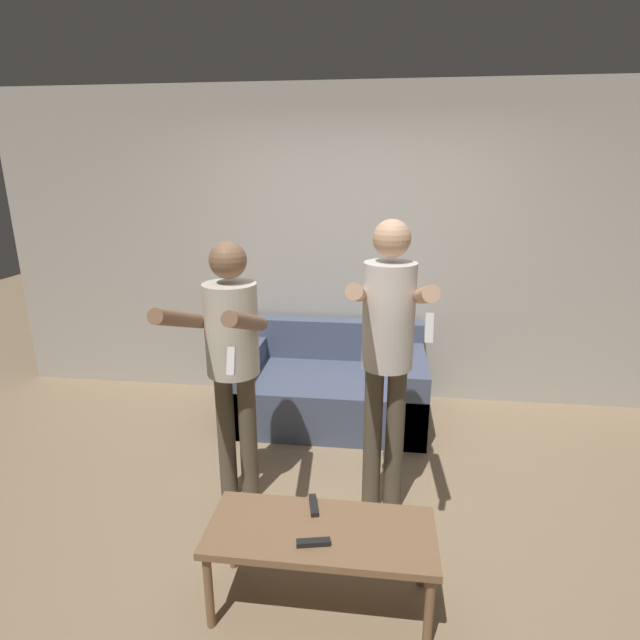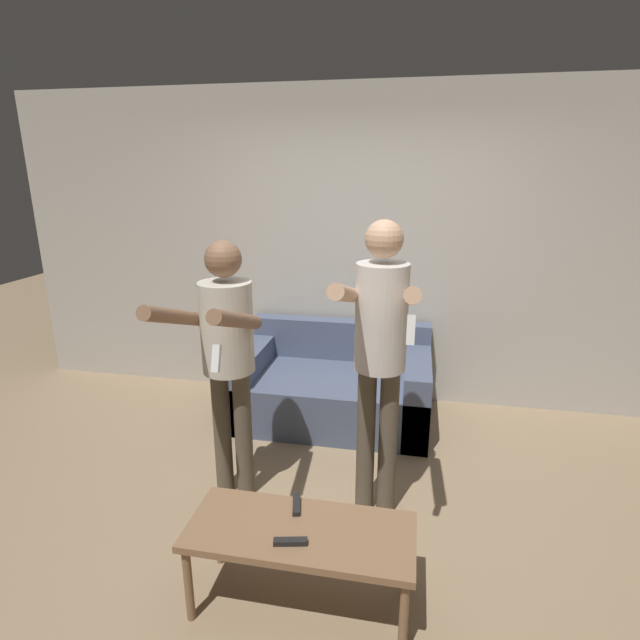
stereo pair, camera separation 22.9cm
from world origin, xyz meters
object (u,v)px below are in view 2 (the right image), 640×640
at_px(coffee_table, 301,537).
at_px(remote_far, 296,505).
at_px(person_standing_right, 380,342).
at_px(couch, 333,388).
at_px(person_standing_left, 226,345).
at_px(remote_near, 290,542).

bearing_deg(coffee_table, remote_far, 110.17).
bearing_deg(coffee_table, person_standing_right, 69.29).
relative_size(couch, coffee_table, 1.49).
bearing_deg(remote_far, coffee_table, -69.83).
distance_m(person_standing_left, remote_far, 1.01).
bearing_deg(couch, person_standing_left, -111.02).
relative_size(person_standing_left, person_standing_right, 0.93).
bearing_deg(remote_far, person_standing_right, 60.70).
height_order(coffee_table, remote_near, remote_near).
distance_m(remote_near, remote_far, 0.25).
distance_m(couch, person_standing_left, 1.47).
xyz_separation_m(person_standing_left, coffee_table, (0.62, -0.75, -0.64)).
bearing_deg(couch, person_standing_right, -68.93).
xyz_separation_m(couch, remote_near, (0.15, -2.03, 0.18)).
relative_size(person_standing_right, remote_far, 11.48).
height_order(person_standing_right, coffee_table, person_standing_right).
relative_size(person_standing_right, coffee_table, 1.68).
height_order(coffee_table, remote_far, remote_far).
height_order(person_standing_right, remote_far, person_standing_right).
height_order(couch, remote_far, couch).
bearing_deg(couch, remote_far, -86.37).
bearing_deg(remote_near, couch, 94.13).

